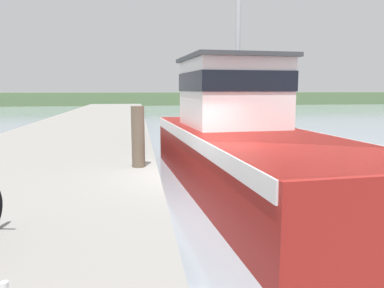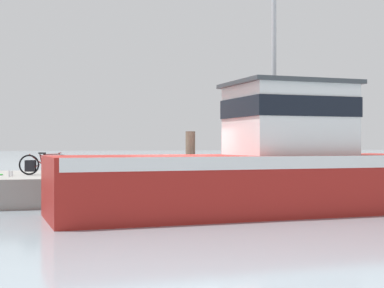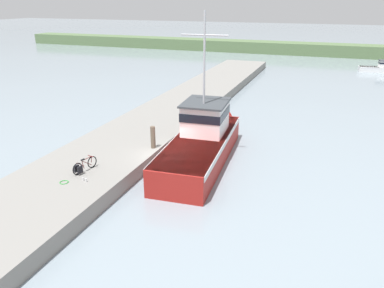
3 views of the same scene
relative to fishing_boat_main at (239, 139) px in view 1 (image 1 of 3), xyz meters
The scene contains 6 objects.
ground_plane 3.07m from the fishing_boat_main, 121.14° to the right, with size 320.00×320.00×0.00m, color #84939E.
dock_pier 6.12m from the fishing_boat_main, 157.12° to the right, with size 6.24×80.00×0.92m, color gray.
far_shoreline 62.21m from the fishing_boat_main, 62.66° to the left, with size 180.00×5.00×2.19m, color #567047.
fishing_boat_main is the anchor object (origin of this frame).
boat_blue_far 42.32m from the fishing_boat_main, 69.91° to the left, with size 7.31×2.28×1.77m.
mooring_post 3.27m from the fishing_boat_main, 153.43° to the right, with size 0.32×0.32×1.47m, color brown.
Camera 1 is at (-1.48, -8.11, 2.80)m, focal length 35.00 mm.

